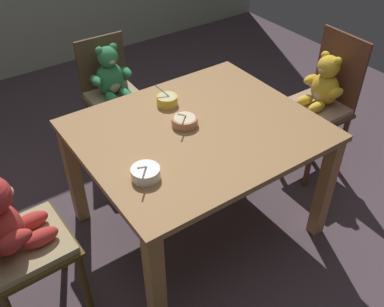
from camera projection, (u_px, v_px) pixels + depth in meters
ground_plane at (197, 225)px, 2.69m from camera, size 5.20×5.20×0.04m
dining_table at (197, 145)px, 2.30m from camera, size 1.20×1.01×0.71m
teddy_chair_far_center at (113, 87)px, 2.90m from camera, size 0.37×0.40×0.85m
teddy_chair_near_right at (321, 96)px, 2.80m from camera, size 0.37×0.39×0.94m
teddy_chair_near_left at (9, 232)px, 1.86m from camera, size 0.41×0.40×0.89m
porridge_bowl_terracotta_center at (185, 121)px, 2.24m from camera, size 0.14×0.14×0.11m
porridge_bowl_yellow_far_center at (167, 100)px, 2.39m from camera, size 0.12×0.12×0.11m
porridge_bowl_white_near_left at (146, 173)px, 1.91m from camera, size 0.13×0.13×0.12m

